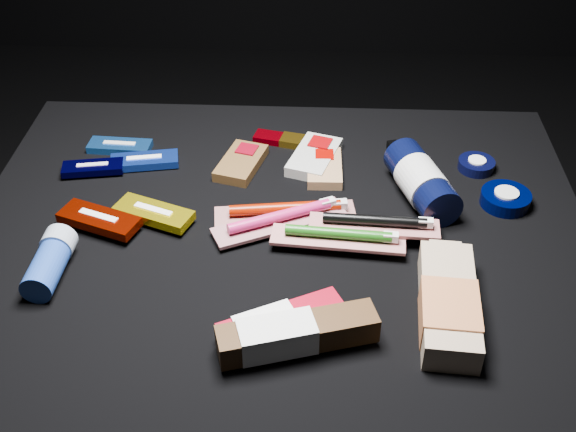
{
  "coord_description": "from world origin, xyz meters",
  "views": [
    {
      "loc": [
        0.06,
        -0.88,
        1.11
      ],
      "look_at": [
        0.01,
        0.01,
        0.42
      ],
      "focal_mm": 45.0,
      "sensor_mm": 36.0,
      "label": 1
    }
  ],
  "objects_px": {
    "bodywash_bottle": "(448,305)",
    "toothpaste_carton_red": "(276,323)",
    "deodorant_stick": "(50,262)",
    "lotion_bottle": "(421,181)"
  },
  "relations": [
    {
      "from": "deodorant_stick",
      "to": "toothpaste_carton_red",
      "type": "distance_m",
      "value": 0.35
    },
    {
      "from": "lotion_bottle",
      "to": "bodywash_bottle",
      "type": "xyz_separation_m",
      "value": [
        0.01,
        -0.27,
        -0.01
      ]
    },
    {
      "from": "bodywash_bottle",
      "to": "toothpaste_carton_red",
      "type": "distance_m",
      "value": 0.23
    },
    {
      "from": "deodorant_stick",
      "to": "toothpaste_carton_red",
      "type": "bearing_deg",
      "value": -15.16
    },
    {
      "from": "toothpaste_carton_red",
      "to": "lotion_bottle",
      "type": "bearing_deg",
      "value": 27.81
    },
    {
      "from": "deodorant_stick",
      "to": "toothpaste_carton_red",
      "type": "relative_size",
      "value": 0.7
    },
    {
      "from": "lotion_bottle",
      "to": "toothpaste_carton_red",
      "type": "bearing_deg",
      "value": -143.57
    },
    {
      "from": "toothpaste_carton_red",
      "to": "bodywash_bottle",
      "type": "bearing_deg",
      "value": -17.46
    },
    {
      "from": "bodywash_bottle",
      "to": "deodorant_stick",
      "type": "relative_size",
      "value": 1.87
    },
    {
      "from": "bodywash_bottle",
      "to": "toothpaste_carton_red",
      "type": "bearing_deg",
      "value": -166.38
    }
  ]
}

